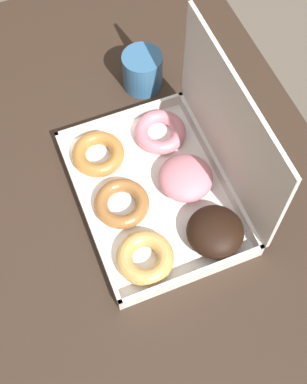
# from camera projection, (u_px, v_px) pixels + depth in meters

# --- Properties ---
(ground_plane) EXTENTS (8.00, 8.00, 0.00)m
(ground_plane) POSITION_uv_depth(u_px,v_px,m) (136.00, 283.00, 1.76)
(ground_plane) COLOR #6B6054
(dining_table) EXTENTS (1.20, 0.84, 0.71)m
(dining_table) POSITION_uv_depth(u_px,v_px,m) (128.00, 195.00, 1.21)
(dining_table) COLOR #38281E
(dining_table) RESTS_ON ground_plane
(donut_box) EXTENTS (0.40, 0.30, 0.29)m
(donut_box) POSITION_uv_depth(u_px,v_px,m) (172.00, 184.00, 1.06)
(donut_box) COLOR white
(donut_box) RESTS_ON dining_table
(coffee_mug) EXTENTS (0.09, 0.09, 0.09)m
(coffee_mug) POSITION_uv_depth(u_px,v_px,m) (142.00, 70.00, 1.20)
(coffee_mug) COLOR teal
(coffee_mug) RESTS_ON dining_table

